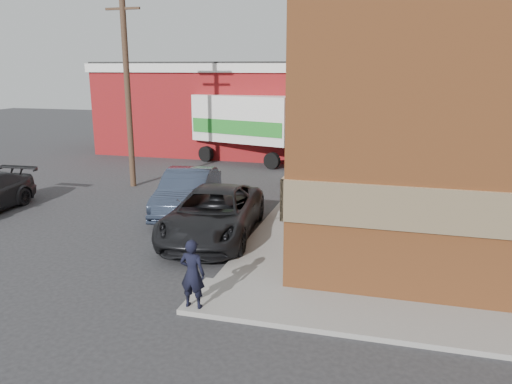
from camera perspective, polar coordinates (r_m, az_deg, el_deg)
The scene contains 8 objects.
ground at distance 12.80m, azimuth -3.62°, elevation -10.46°, with size 90.00×90.00×0.00m, color #28282B.
sidewalk_west at distance 20.92m, azimuth 5.96°, elevation -0.51°, with size 1.80×18.00×0.12m, color gray.
warehouse at distance 32.61m, azimuth -2.27°, elevation 9.71°, with size 16.30×8.30×5.60m.
utility_pole at distance 22.99m, azimuth -14.53°, elevation 12.26°, with size 2.00×0.26×9.00m.
man at distance 11.18m, azimuth -7.28°, elevation -9.23°, with size 0.58×0.38×1.58m, color black.
sedan at distance 18.77m, azimuth -7.80°, elevation 0.07°, with size 1.69×4.86×1.60m, color #2E394D.
suv_a at distance 15.93m, azimuth -4.91°, elevation -2.48°, with size 2.59×5.61×1.56m, color black.
box_truck at distance 27.94m, azimuth 0.25°, elevation 7.68°, with size 7.99×4.14×3.78m.
Camera 1 is at (3.85, -10.99, 5.32)m, focal length 35.00 mm.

